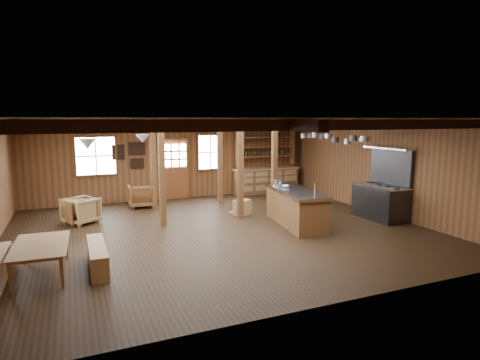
{
  "coord_description": "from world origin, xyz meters",
  "views": [
    {
      "loc": [
        -3.33,
        -9.23,
        2.78
      ],
      "look_at": [
        0.76,
        0.45,
        1.18
      ],
      "focal_mm": 30.0,
      "sensor_mm": 36.0,
      "label": 1
    }
  ],
  "objects_px": {
    "armchair_b": "(141,196)",
    "armchair_c": "(81,211)",
    "dining_table": "(44,260)",
    "kitchen_island": "(296,207)",
    "armchair_a": "(79,210)",
    "commercial_range": "(382,196)"
  },
  "relations": [
    {
      "from": "armchair_c",
      "to": "kitchen_island",
      "type": "bearing_deg",
      "value": -150.47
    },
    {
      "from": "dining_table",
      "to": "armchair_a",
      "type": "relative_size",
      "value": 2.13
    },
    {
      "from": "armchair_a",
      "to": "armchair_b",
      "type": "xyz_separation_m",
      "value": [
        1.89,
        1.38,
        0.01
      ]
    },
    {
      "from": "armchair_b",
      "to": "armchair_c",
      "type": "bearing_deg",
      "value": 40.73
    },
    {
      "from": "kitchen_island",
      "to": "armchair_a",
      "type": "height_order",
      "value": "kitchen_island"
    },
    {
      "from": "kitchen_island",
      "to": "armchair_b",
      "type": "xyz_separation_m",
      "value": [
        -3.4,
        3.78,
        -0.12
      ]
    },
    {
      "from": "kitchen_island",
      "to": "dining_table",
      "type": "distance_m",
      "value": 6.1
    },
    {
      "from": "dining_table",
      "to": "armchair_c",
      "type": "height_order",
      "value": "armchair_c"
    },
    {
      "from": "kitchen_island",
      "to": "armchair_a",
      "type": "xyz_separation_m",
      "value": [
        -5.29,
        2.4,
        -0.13
      ]
    },
    {
      "from": "armchair_b",
      "to": "kitchen_island",
      "type": "bearing_deg",
      "value": 134.44
    },
    {
      "from": "commercial_range",
      "to": "armchair_b",
      "type": "xyz_separation_m",
      "value": [
        -5.99,
        4.14,
        -0.28
      ]
    },
    {
      "from": "armchair_a",
      "to": "armchair_b",
      "type": "height_order",
      "value": "armchair_b"
    },
    {
      "from": "armchair_b",
      "to": "armchair_c",
      "type": "distance_m",
      "value": 2.32
    },
    {
      "from": "armchair_a",
      "to": "kitchen_island",
      "type": "bearing_deg",
      "value": 132.84
    },
    {
      "from": "dining_table",
      "to": "armchair_a",
      "type": "bearing_deg",
      "value": -8.03
    },
    {
      "from": "armchair_a",
      "to": "armchair_b",
      "type": "bearing_deg",
      "value": -166.59
    },
    {
      "from": "armchair_a",
      "to": "commercial_range",
      "type": "bearing_deg",
      "value": 137.96
    },
    {
      "from": "kitchen_island",
      "to": "armchair_a",
      "type": "distance_m",
      "value": 5.81
    },
    {
      "from": "kitchen_island",
      "to": "commercial_range",
      "type": "height_order",
      "value": "commercial_range"
    },
    {
      "from": "commercial_range",
      "to": "armchair_a",
      "type": "bearing_deg",
      "value": 160.75
    },
    {
      "from": "kitchen_island",
      "to": "dining_table",
      "type": "bearing_deg",
      "value": -159.6
    },
    {
      "from": "dining_table",
      "to": "kitchen_island",
      "type": "bearing_deg",
      "value": -75.71
    }
  ]
}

